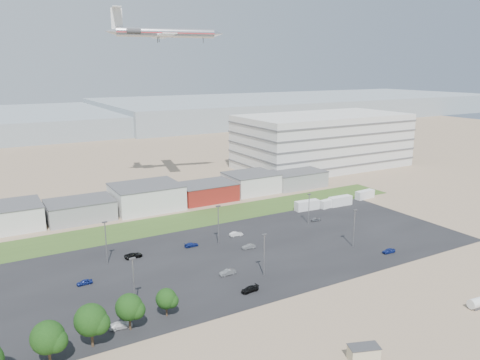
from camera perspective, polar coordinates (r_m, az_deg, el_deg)
ground at (r=105.19m, az=4.99°, el=-12.82°), size 700.00×700.00×0.00m
parking_lot at (r=122.92m, az=1.54°, el=-8.74°), size 120.00×50.00×0.01m
grass_strip at (r=147.50m, az=-6.66°, el=-4.95°), size 160.00×16.00×0.02m
hills_backdrop at (r=405.27m, az=-16.44°, el=7.08°), size 700.00×200.00×9.00m
building_row at (r=158.39m, az=-15.12°, el=-2.53°), size 170.00×20.00×8.00m
parking_garage at (r=227.16m, az=10.03°, el=4.74°), size 80.00×40.00×25.00m
portable_shed at (r=83.85m, az=14.85°, el=-19.72°), size 5.68×4.22×2.56m
storage_tank_nw at (r=107.02m, az=26.99°, el=-13.17°), size 4.12×2.36×2.37m
box_trailer_a at (r=158.61m, az=8.16°, el=-3.07°), size 8.67×3.26×3.19m
box_trailer_b at (r=162.95m, az=10.78°, el=-2.80°), size 7.46×3.03×2.72m
box_trailer_c at (r=165.68m, az=12.13°, el=-2.51°), size 8.61×2.95×3.20m
box_trailer_d at (r=176.48m, az=14.98°, el=-1.72°), size 8.10×3.17×2.97m
tree_left at (r=84.42m, az=-22.37°, el=-17.67°), size 5.77×5.77×8.66m
tree_mid at (r=86.67m, az=-17.72°, el=-16.29°), size 5.95×5.95×8.92m
tree_right at (r=90.01m, az=-13.35°, el=-15.15°), size 5.31×5.31×7.96m
tree_near at (r=93.39m, az=-8.98°, el=-14.34°), size 4.29×4.29×6.44m
lightpole_front_l at (r=96.88m, az=-12.83°, el=-12.12°), size 1.23×0.51×10.48m
lightpole_front_m at (r=108.02m, az=2.96°, el=-9.12°), size 1.18×0.49×10.05m
lightpole_front_r at (r=128.09m, az=13.72°, el=-5.74°), size 1.21×0.51×10.31m
lightpole_back_l at (r=118.62m, az=-16.01°, el=-7.36°), size 1.26×0.52×10.70m
lightpole_back_m at (r=126.31m, az=-2.66°, el=-5.50°), size 1.27×0.53×10.81m
lightpole_back_r at (r=144.15m, az=8.39°, el=-3.49°), size 1.11×0.46×9.40m
airliner at (r=181.02m, az=-8.99°, el=17.34°), size 48.83×38.30×12.84m
parked_car_2 at (r=127.83m, az=17.68°, el=-8.22°), size 3.69×1.75×1.22m
parked_car_3 at (r=102.45m, az=1.21°, el=-13.16°), size 4.23×2.03×1.19m
parked_car_4 at (r=109.96m, az=-1.52°, el=-11.17°), size 3.93×1.37×1.30m
parked_car_5 at (r=110.91m, az=-18.44°, el=-11.73°), size 3.42×1.40×1.16m
parked_car_6 at (r=126.66m, az=-5.95°, el=-7.85°), size 3.83×1.61×1.10m
parked_car_7 at (r=124.68m, az=1.06°, el=-8.12°), size 3.70×1.73×1.17m
parked_car_8 at (r=147.90m, az=9.22°, el=-4.77°), size 3.26×1.50×1.08m
parked_car_9 at (r=122.05m, az=-12.86°, el=-8.95°), size 4.61×2.25×1.26m
parked_car_10 at (r=92.56m, az=-14.33°, el=-16.74°), size 4.38×2.20×1.22m
parked_car_11 at (r=133.52m, az=-0.46°, el=-6.59°), size 3.94×1.79×1.25m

